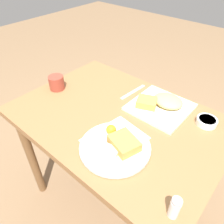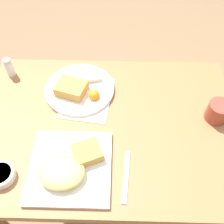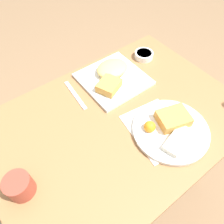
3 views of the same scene
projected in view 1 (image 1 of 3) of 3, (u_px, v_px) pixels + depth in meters
ground_plane at (116, 197)px, 1.50m from camera, size 8.00×8.00×0.00m
dining_table at (117, 131)px, 1.09m from camera, size 0.99×0.70×0.73m
menu_card at (115, 139)px, 0.91m from camera, size 0.22×0.26×0.00m
plate_square_near at (161, 104)px, 1.07m from camera, size 0.27×0.27×0.06m
plate_oval_far at (116, 146)px, 0.86m from camera, size 0.28×0.28×0.05m
sauce_ramekin at (207, 121)px, 0.98m from camera, size 0.09×0.09×0.03m
salt_shaker at (174, 209)px, 0.65m from camera, size 0.03×0.03×0.08m
butter_knife at (133, 92)px, 1.19m from camera, size 0.03×0.19×0.00m
coffee_mug at (57, 83)px, 1.19m from camera, size 0.08×0.08×0.08m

